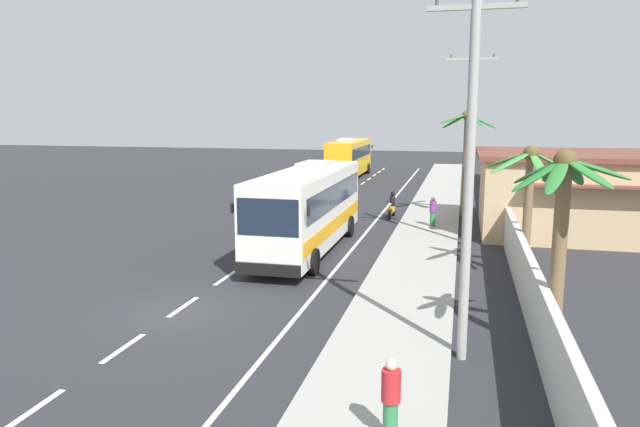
# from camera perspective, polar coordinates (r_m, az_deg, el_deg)

# --- Properties ---
(ground_plane) EXTENTS (160.00, 160.00, 0.00)m
(ground_plane) POSITION_cam_1_polar(r_m,az_deg,el_deg) (18.95, -13.93, -9.34)
(ground_plane) COLOR #28282D
(sidewalk_kerb) EXTENTS (3.20, 90.00, 0.14)m
(sidewalk_kerb) POSITION_cam_1_polar(r_m,az_deg,el_deg) (26.55, 9.73, -3.52)
(sidewalk_kerb) COLOR #999993
(sidewalk_kerb) RESTS_ON ground
(lane_markings) EXTENTS (3.92, 71.00, 0.01)m
(lane_markings) POSITION_cam_1_polar(r_m,az_deg,el_deg) (31.74, 2.10, -1.33)
(lane_markings) COLOR white
(lane_markings) RESTS_ON ground
(boundary_wall) EXTENTS (0.24, 60.00, 1.82)m
(boundary_wall) POSITION_cam_1_polar(r_m,az_deg,el_deg) (30.33, 17.50, -0.57)
(boundary_wall) COLOR #B2B2AD
(boundary_wall) RESTS_ON ground
(coach_bus_foreground) EXTENTS (2.97, 11.37, 3.87)m
(coach_bus_foreground) POSITION_cam_1_polar(r_m,az_deg,el_deg) (26.10, -1.13, 0.73)
(coach_bus_foreground) COLOR silver
(coach_bus_foreground) RESTS_ON ground
(coach_bus_far_lane) EXTENTS (2.94, 11.34, 3.79)m
(coach_bus_far_lane) POSITION_cam_1_polar(r_m,az_deg,el_deg) (56.07, 2.87, 5.52)
(coach_bus_far_lane) COLOR gold
(coach_bus_far_lane) RESTS_ON ground
(motorcycle_beside_bus) EXTENTS (0.56, 1.96, 1.55)m
(motorcycle_beside_bus) POSITION_cam_1_polar(r_m,az_deg,el_deg) (34.76, 7.02, 0.63)
(motorcycle_beside_bus) COLOR black
(motorcycle_beside_bus) RESTS_ON ground
(pedestrian_near_kerb) EXTENTS (0.36, 0.36, 1.57)m
(pedestrian_near_kerb) POSITION_cam_1_polar(r_m,az_deg,el_deg) (31.73, 10.93, 0.25)
(pedestrian_near_kerb) COLOR #2D7A47
(pedestrian_near_kerb) RESTS_ON sidewalk_kerb
(pedestrian_midwalk) EXTENTS (0.36, 0.36, 1.58)m
(pedestrian_midwalk) POSITION_cam_1_polar(r_m,az_deg,el_deg) (11.31, 6.90, -17.40)
(pedestrian_midwalk) COLOR #2D7A47
(pedestrian_midwalk) RESTS_ON sidewalk_kerb
(utility_pole_nearest) EXTENTS (2.23, 0.24, 10.33)m
(utility_pole_nearest) POSITION_cam_1_polar(r_m,az_deg,el_deg) (14.41, 14.42, 6.41)
(utility_pole_nearest) COLOR #9E9E99
(utility_pole_nearest) RESTS_ON ground
(utility_pole_mid) EXTENTS (2.28, 0.24, 10.39)m
(utility_pole_mid) POSITION_cam_1_polar(r_m,az_deg,el_deg) (27.68, 14.31, 7.95)
(utility_pole_mid) COLOR #9E9E99
(utility_pole_mid) RESTS_ON ground
(palm_nearest) EXTENTS (3.27, 3.44, 6.26)m
(palm_nearest) POSITION_cam_1_polar(r_m,az_deg,el_deg) (34.98, 14.04, 7.02)
(palm_nearest) COLOR brown
(palm_nearest) RESTS_ON ground
(palm_second) EXTENTS (3.39, 3.65, 4.97)m
(palm_second) POSITION_cam_1_polar(r_m,az_deg,el_deg) (22.49, 19.65, 2.60)
(palm_second) COLOR brown
(palm_second) RESTS_ON ground
(palm_third) EXTENTS (2.81, 2.72, 5.26)m
(palm_third) POSITION_cam_1_polar(r_m,az_deg,el_deg) (15.41, 22.41, -0.23)
(palm_third) COLOR brown
(palm_third) RESTS_ON ground
(roadside_building) EXTENTS (11.57, 9.05, 4.14)m
(roadside_building) POSITION_cam_1_polar(r_m,az_deg,el_deg) (32.84, 25.02, 1.81)
(roadside_building) COLOR tan
(roadside_building) RESTS_ON ground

